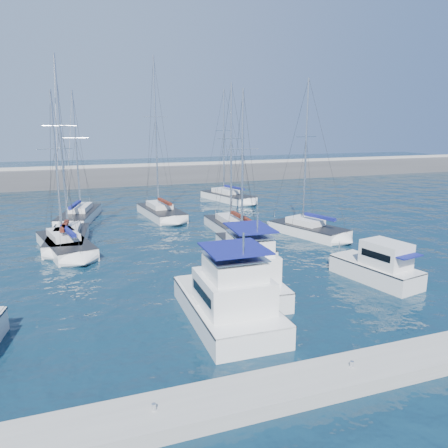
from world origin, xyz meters
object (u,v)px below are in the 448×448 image
object	(u,v)px
motor_yacht_stbd_outer	(378,268)
sailboat_back_b	(161,212)
sailboat_mid_a	(65,245)
motor_yacht_stbd_inner	(245,274)
sailboat_mid_e	(308,230)
motor_yacht_port_inner	(229,302)
sailboat_mid_b	(68,238)
sailboat_mid_d	(234,228)
sailboat_back_a	(79,215)
sailboat_back_c	(228,197)
sailboat_mid_c	(244,247)

from	to	relation	value
motor_yacht_stbd_outer	sailboat_back_b	xyz separation A→B (m)	(-9.15, 25.30, -0.40)
motor_yacht_stbd_outer	sailboat_mid_a	world-z (taller)	sailboat_mid_a
sailboat_mid_a	sailboat_back_b	distance (m)	14.72
motor_yacht_stbd_inner	sailboat_mid_e	bearing A→B (deg)	48.42
sailboat_mid_a	motor_yacht_stbd_inner	bearing A→B (deg)	-64.76
motor_yacht_port_inner	sailboat_mid_b	size ratio (longest dim) A/B	0.52
motor_yacht_stbd_outer	sailboat_mid_e	distance (m)	12.57
motor_yacht_stbd_outer	sailboat_mid_e	world-z (taller)	sailboat_mid_e
motor_yacht_stbd_inner	sailboat_back_b	distance (m)	23.90
sailboat_mid_a	sailboat_mid_d	distance (m)	15.13
sailboat_mid_d	sailboat_back_a	distance (m)	17.65
motor_yacht_port_inner	sailboat_mid_d	world-z (taller)	sailboat_mid_d
motor_yacht_port_inner	motor_yacht_stbd_outer	world-z (taller)	motor_yacht_port_inner
sailboat_mid_b	sailboat_back_c	size ratio (longest dim) A/B	1.07
sailboat_mid_b	sailboat_back_b	distance (m)	13.23
motor_yacht_stbd_outer	sailboat_mid_c	distance (m)	10.74
sailboat_mid_c	sailboat_mid_d	size ratio (longest dim) A/B	0.93
sailboat_mid_a	sailboat_back_c	size ratio (longest dim) A/B	0.88
sailboat_back_a	sailboat_back_c	world-z (taller)	sailboat_back_c
motor_yacht_stbd_inner	sailboat_mid_a	size ratio (longest dim) A/B	0.68
motor_yacht_stbd_inner	sailboat_back_a	xyz separation A→B (m)	(-8.90, 25.16, -0.63)
motor_yacht_port_inner	sailboat_mid_b	bearing A→B (deg)	113.20
sailboat_back_c	sailboat_mid_b	bearing A→B (deg)	-157.53
sailboat_mid_d	sailboat_back_c	size ratio (longest dim) A/B	0.94
sailboat_mid_a	sailboat_mid_c	xyz separation A→B (m)	(13.54, -5.58, 0.02)
sailboat_back_a	sailboat_back_c	distance (m)	20.33
motor_yacht_port_inner	sailboat_mid_c	distance (m)	12.76
sailboat_mid_b	sailboat_back_c	bearing A→B (deg)	44.61
sailboat_mid_a	sailboat_mid_e	distance (m)	21.51
sailboat_back_b	motor_yacht_port_inner	bearing A→B (deg)	-100.82
motor_yacht_port_inner	sailboat_mid_b	distance (m)	20.48
sailboat_mid_a	motor_yacht_stbd_outer	bearing A→B (deg)	-50.09
motor_yacht_port_inner	sailboat_back_a	world-z (taller)	sailboat_back_a
motor_yacht_stbd_outer	sailboat_back_c	size ratio (longest dim) A/B	0.43
sailboat_mid_c	sailboat_mid_a	bearing A→B (deg)	160.71
sailboat_back_b	sailboat_back_c	distance (m)	13.04
sailboat_mid_e	sailboat_back_c	distance (m)	20.34
motor_yacht_stbd_outer	sailboat_back_a	world-z (taller)	sailboat_back_a
sailboat_mid_c	sailboat_mid_d	bearing A→B (deg)	79.12
sailboat_back_a	sailboat_mid_e	bearing A→B (deg)	-21.00
motor_yacht_stbd_inner	sailboat_mid_b	bearing A→B (deg)	127.37
motor_yacht_stbd_outer	sailboat_mid_c	bearing A→B (deg)	110.94
motor_yacht_stbd_outer	sailboat_mid_c	world-z (taller)	sailboat_mid_c
motor_yacht_port_inner	sailboat_mid_a	bearing A→B (deg)	116.01
sailboat_mid_a	sailboat_back_b	xyz separation A→B (m)	(10.15, 10.66, 0.04)
sailboat_mid_e	motor_yacht_stbd_outer	bearing A→B (deg)	-118.17
sailboat_mid_a	sailboat_mid_b	bearing A→B (deg)	70.83
sailboat_back_a	sailboat_back_c	bearing A→B (deg)	32.08
motor_yacht_stbd_inner	sailboat_back_c	xyz separation A→B (m)	(10.47, 31.31, -0.62)
sailboat_mid_d	sailboat_mid_e	world-z (taller)	sailboat_mid_e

